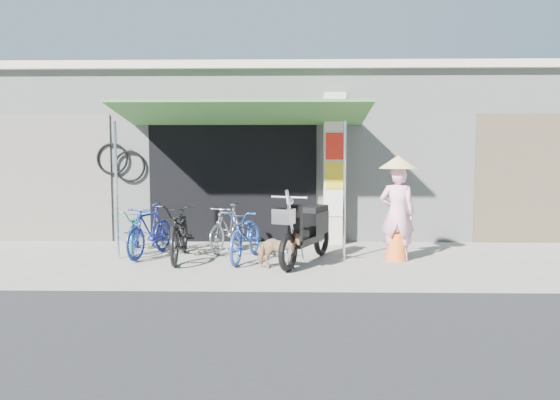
{
  "coord_description": "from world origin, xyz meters",
  "views": [
    {
      "loc": [
        0.01,
        -8.5,
        1.83
      ],
      "look_at": [
        -0.2,
        1.0,
        1.0
      ],
      "focal_mm": 35.0,
      "sensor_mm": 36.0,
      "label": 1
    }
  ],
  "objects_px": {
    "bike_teal": "(135,230)",
    "nun": "(397,209)",
    "bike_navy": "(246,235)",
    "bike_silver": "(228,227)",
    "street_dog": "(279,250)",
    "bike_black": "(180,231)",
    "bike_blue": "(150,230)",
    "moped": "(307,231)"
  },
  "relations": [
    {
      "from": "nun",
      "to": "street_dog",
      "type": "bearing_deg",
      "value": 33.9
    },
    {
      "from": "bike_teal",
      "to": "street_dog",
      "type": "relative_size",
      "value": 2.11
    },
    {
      "from": "moped",
      "to": "street_dog",
      "type": "bearing_deg",
      "value": -107.02
    },
    {
      "from": "bike_silver",
      "to": "nun",
      "type": "bearing_deg",
      "value": 4.11
    },
    {
      "from": "bike_teal",
      "to": "bike_blue",
      "type": "relative_size",
      "value": 0.98
    },
    {
      "from": "bike_teal",
      "to": "street_dog",
      "type": "bearing_deg",
      "value": -40.93
    },
    {
      "from": "bike_black",
      "to": "street_dog",
      "type": "relative_size",
      "value": 2.61
    },
    {
      "from": "bike_teal",
      "to": "bike_navy",
      "type": "relative_size",
      "value": 0.91
    },
    {
      "from": "street_dog",
      "to": "nun",
      "type": "relative_size",
      "value": 0.4
    },
    {
      "from": "bike_navy",
      "to": "street_dog",
      "type": "distance_m",
      "value": 0.93
    },
    {
      "from": "bike_teal",
      "to": "bike_navy",
      "type": "xyz_separation_m",
      "value": [
        2.12,
        -0.73,
        0.04
      ]
    },
    {
      "from": "bike_silver",
      "to": "street_dog",
      "type": "xyz_separation_m",
      "value": [
        0.98,
        -1.58,
        -0.14
      ]
    },
    {
      "from": "bike_blue",
      "to": "moped",
      "type": "distance_m",
      "value": 2.8
    },
    {
      "from": "bike_black",
      "to": "bike_navy",
      "type": "height_order",
      "value": "bike_black"
    },
    {
      "from": "bike_silver",
      "to": "street_dog",
      "type": "distance_m",
      "value": 1.87
    },
    {
      "from": "bike_teal",
      "to": "bike_blue",
      "type": "xyz_separation_m",
      "value": [
        0.39,
        -0.44,
        0.07
      ]
    },
    {
      "from": "bike_navy",
      "to": "nun",
      "type": "xyz_separation_m",
      "value": [
        2.56,
        0.04,
        0.44
      ]
    },
    {
      "from": "bike_teal",
      "to": "street_dog",
      "type": "xyz_separation_m",
      "value": [
        2.69,
        -1.45,
        -0.1
      ]
    },
    {
      "from": "bike_blue",
      "to": "nun",
      "type": "distance_m",
      "value": 4.31
    },
    {
      "from": "bike_blue",
      "to": "bike_teal",
      "type": "bearing_deg",
      "value": 146.65
    },
    {
      "from": "bike_navy",
      "to": "bike_blue",
      "type": "bearing_deg",
      "value": -178.27
    },
    {
      "from": "bike_teal",
      "to": "nun",
      "type": "bearing_deg",
      "value": -21.03
    },
    {
      "from": "bike_teal",
      "to": "bike_navy",
      "type": "distance_m",
      "value": 2.24
    },
    {
      "from": "bike_teal",
      "to": "bike_blue",
      "type": "height_order",
      "value": "bike_blue"
    },
    {
      "from": "bike_silver",
      "to": "nun",
      "type": "xyz_separation_m",
      "value": [
        2.96,
        -0.82,
        0.44
      ]
    },
    {
      "from": "bike_blue",
      "to": "nun",
      "type": "height_order",
      "value": "nun"
    },
    {
      "from": "bike_blue",
      "to": "bike_black",
      "type": "distance_m",
      "value": 0.64
    },
    {
      "from": "bike_teal",
      "to": "street_dog",
      "type": "height_order",
      "value": "bike_teal"
    },
    {
      "from": "moped",
      "to": "bike_black",
      "type": "bearing_deg",
      "value": -162.2
    },
    {
      "from": "bike_teal",
      "to": "moped",
      "type": "bearing_deg",
      "value": -28.83
    },
    {
      "from": "bike_teal",
      "to": "bike_navy",
      "type": "height_order",
      "value": "bike_navy"
    },
    {
      "from": "bike_navy",
      "to": "moped",
      "type": "xyz_separation_m",
      "value": [
        1.03,
        -0.18,
        0.09
      ]
    },
    {
      "from": "bike_teal",
      "to": "bike_blue",
      "type": "bearing_deg",
      "value": -60.7
    },
    {
      "from": "street_dog",
      "to": "nun",
      "type": "distance_m",
      "value": 2.2
    },
    {
      "from": "bike_black",
      "to": "nun",
      "type": "relative_size",
      "value": 1.05
    },
    {
      "from": "street_dog",
      "to": "moped",
      "type": "relative_size",
      "value": 0.37
    },
    {
      "from": "street_dog",
      "to": "moped",
      "type": "height_order",
      "value": "moped"
    },
    {
      "from": "bike_blue",
      "to": "bike_black",
      "type": "bearing_deg",
      "value": -8.92
    },
    {
      "from": "bike_silver",
      "to": "street_dog",
      "type": "height_order",
      "value": "bike_silver"
    },
    {
      "from": "bike_silver",
      "to": "bike_teal",
      "type": "bearing_deg",
      "value": -155.8
    },
    {
      "from": "bike_black",
      "to": "bike_blue",
      "type": "bearing_deg",
      "value": 152.03
    },
    {
      "from": "bike_blue",
      "to": "nun",
      "type": "xyz_separation_m",
      "value": [
        4.28,
        -0.25,
        0.42
      ]
    }
  ]
}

